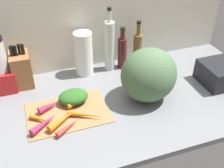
{
  "coord_description": "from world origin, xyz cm",
  "views": [
    {
      "loc": [
        -35.26,
        -100.7,
        85.79
      ],
      "look_at": [
        -1.83,
        -3.57,
        12.77
      ],
      "focal_mm": 42.85,
      "sensor_mm": 36.0,
      "label": 1
    }
  ],
  "objects_px": {
    "carrot_5": "(50,106)",
    "bottle_2": "(137,49)",
    "winter_squash": "(149,75)",
    "bottle_1": "(122,52)",
    "carrot_1": "(41,119)",
    "carrot_6": "(44,123)",
    "knife_block": "(22,69)",
    "paper_towel_roll": "(84,54)",
    "dish_rack": "(224,73)",
    "carrot_2": "(77,101)",
    "carrot_3": "(68,127)",
    "cutting_board": "(68,112)",
    "carrot_0": "(62,120)",
    "bottle_0": "(109,46)",
    "carrot_4": "(85,115)"
  },
  "relations": [
    {
      "from": "dish_rack",
      "to": "carrot_2",
      "type": "bearing_deg",
      "value": 175.78
    },
    {
      "from": "carrot_5",
      "to": "dish_rack",
      "type": "bearing_deg",
      "value": -4.18
    },
    {
      "from": "knife_block",
      "to": "winter_squash",
      "type": "bearing_deg",
      "value": -29.42
    },
    {
      "from": "bottle_0",
      "to": "bottle_1",
      "type": "bearing_deg",
      "value": -4.2
    },
    {
      "from": "carrot_5",
      "to": "bottle_2",
      "type": "height_order",
      "value": "bottle_2"
    },
    {
      "from": "carrot_0",
      "to": "carrot_6",
      "type": "height_order",
      "value": "carrot_0"
    },
    {
      "from": "carrot_1",
      "to": "carrot_2",
      "type": "relative_size",
      "value": 1.04
    },
    {
      "from": "winter_squash",
      "to": "bottle_1",
      "type": "distance_m",
      "value": 0.32
    },
    {
      "from": "carrot_5",
      "to": "winter_squash",
      "type": "relative_size",
      "value": 0.43
    },
    {
      "from": "cutting_board",
      "to": "carrot_1",
      "type": "xyz_separation_m",
      "value": [
        -0.13,
        -0.02,
        0.02
      ]
    },
    {
      "from": "carrot_2",
      "to": "knife_block",
      "type": "xyz_separation_m",
      "value": [
        -0.23,
        0.28,
        0.07
      ]
    },
    {
      "from": "winter_squash",
      "to": "carrot_0",
      "type": "bearing_deg",
      "value": -173.04
    },
    {
      "from": "carrot_2",
      "to": "carrot_4",
      "type": "distance_m",
      "value": 0.11
    },
    {
      "from": "paper_towel_roll",
      "to": "carrot_1",
      "type": "bearing_deg",
      "value": -130.71
    },
    {
      "from": "carrot_2",
      "to": "paper_towel_roll",
      "type": "relative_size",
      "value": 0.42
    },
    {
      "from": "carrot_1",
      "to": "bottle_1",
      "type": "bearing_deg",
      "value": 32.52
    },
    {
      "from": "knife_block",
      "to": "bottle_2",
      "type": "bearing_deg",
      "value": -1.48
    },
    {
      "from": "carrot_5",
      "to": "winter_squash",
      "type": "distance_m",
      "value": 0.5
    },
    {
      "from": "carrot_1",
      "to": "bottle_2",
      "type": "relative_size",
      "value": 0.39
    },
    {
      "from": "cutting_board",
      "to": "knife_block",
      "type": "relative_size",
      "value": 1.61
    },
    {
      "from": "carrot_6",
      "to": "winter_squash",
      "type": "bearing_deg",
      "value": 5.51
    },
    {
      "from": "bottle_1",
      "to": "winter_squash",
      "type": "bearing_deg",
      "value": -87.25
    },
    {
      "from": "carrot_0",
      "to": "cutting_board",
      "type": "bearing_deg",
      "value": 61.25
    },
    {
      "from": "paper_towel_roll",
      "to": "bottle_1",
      "type": "height_order",
      "value": "bottle_1"
    },
    {
      "from": "cutting_board",
      "to": "carrot_0",
      "type": "xyz_separation_m",
      "value": [
        -0.04,
        -0.07,
        0.02
      ]
    },
    {
      "from": "cutting_board",
      "to": "carrot_0",
      "type": "relative_size",
      "value": 2.45
    },
    {
      "from": "carrot_2",
      "to": "carrot_6",
      "type": "xyz_separation_m",
      "value": [
        -0.17,
        -0.11,
        -0.0
      ]
    },
    {
      "from": "carrot_6",
      "to": "bottle_2",
      "type": "xyz_separation_m",
      "value": [
        0.61,
        0.37,
        0.09
      ]
    },
    {
      "from": "cutting_board",
      "to": "knife_block",
      "type": "distance_m",
      "value": 0.38
    },
    {
      "from": "carrot_3",
      "to": "bottle_1",
      "type": "bearing_deg",
      "value": 45.71
    },
    {
      "from": "cutting_board",
      "to": "carrot_3",
      "type": "bearing_deg",
      "value": -100.16
    },
    {
      "from": "paper_towel_roll",
      "to": "bottle_2",
      "type": "relative_size",
      "value": 0.89
    },
    {
      "from": "winter_squash",
      "to": "paper_towel_roll",
      "type": "bearing_deg",
      "value": 126.43
    },
    {
      "from": "knife_block",
      "to": "paper_towel_roll",
      "type": "relative_size",
      "value": 0.95
    },
    {
      "from": "cutting_board",
      "to": "carrot_1",
      "type": "height_order",
      "value": "carrot_1"
    },
    {
      "from": "carrot_0",
      "to": "bottle_2",
      "type": "relative_size",
      "value": 0.56
    },
    {
      "from": "carrot_3",
      "to": "carrot_4",
      "type": "distance_m",
      "value": 0.1
    },
    {
      "from": "bottle_0",
      "to": "carrot_0",
      "type": "bearing_deg",
      "value": -132.86
    },
    {
      "from": "carrot_3",
      "to": "dish_rack",
      "type": "relative_size",
      "value": 0.51
    },
    {
      "from": "carrot_2",
      "to": "carrot_4",
      "type": "relative_size",
      "value": 0.64
    },
    {
      "from": "carrot_4",
      "to": "knife_block",
      "type": "relative_size",
      "value": 0.7
    },
    {
      "from": "cutting_board",
      "to": "bottle_0",
      "type": "distance_m",
      "value": 0.47
    },
    {
      "from": "carrot_6",
      "to": "dish_rack",
      "type": "height_order",
      "value": "dish_rack"
    },
    {
      "from": "carrot_5",
      "to": "winter_squash",
      "type": "xyz_separation_m",
      "value": [
        0.49,
        -0.06,
        0.11
      ]
    },
    {
      "from": "carrot_4",
      "to": "bottle_1",
      "type": "height_order",
      "value": "bottle_1"
    },
    {
      "from": "carrot_6",
      "to": "bottle_0",
      "type": "bearing_deg",
      "value": 41.0
    },
    {
      "from": "winter_squash",
      "to": "bottle_0",
      "type": "bearing_deg",
      "value": 105.68
    },
    {
      "from": "carrot_1",
      "to": "carrot_6",
      "type": "bearing_deg",
      "value": -73.27
    },
    {
      "from": "carrot_2",
      "to": "bottle_2",
      "type": "distance_m",
      "value": 0.51
    },
    {
      "from": "paper_towel_roll",
      "to": "carrot_2",
      "type": "bearing_deg",
      "value": -111.96
    }
  ]
}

